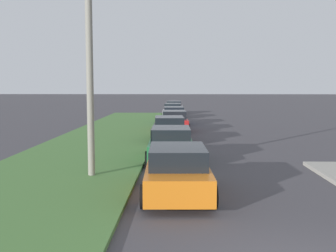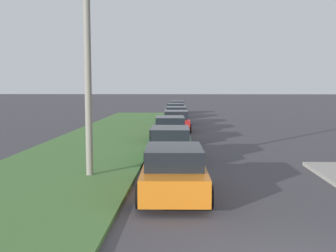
% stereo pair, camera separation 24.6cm
% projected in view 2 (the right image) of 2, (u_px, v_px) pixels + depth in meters
% --- Properties ---
extents(grass_median, '(60.00, 6.00, 0.12)m').
position_uv_depth(grass_median, '(72.00, 162.00, 16.72)').
color(grass_median, '#477238').
rests_on(grass_median, ground).
extents(parked_car_orange, '(4.35, 2.12, 1.47)m').
position_uv_depth(parked_car_orange, '(174.00, 171.00, 11.81)').
color(parked_car_orange, orange).
rests_on(parked_car_orange, ground).
extents(parked_car_green, '(4.33, 2.07, 1.47)m').
position_uv_depth(parked_car_green, '(170.00, 145.00, 17.19)').
color(parked_car_green, '#1E6B38').
rests_on(parked_car_green, ground).
extents(parked_car_black, '(4.38, 2.17, 1.47)m').
position_uv_depth(parked_car_black, '(170.00, 129.00, 23.13)').
color(parked_car_black, black).
rests_on(parked_car_black, ground).
extents(parked_car_red, '(4.39, 2.20, 1.47)m').
position_uv_depth(parked_car_red, '(176.00, 121.00, 28.59)').
color(parked_car_red, red).
rests_on(parked_car_red, ground).
extents(parked_car_blue, '(4.38, 2.18, 1.47)m').
position_uv_depth(parked_car_blue, '(176.00, 116.00, 33.86)').
color(parked_car_blue, '#23389E').
rests_on(parked_car_blue, ground).
extents(parked_car_silver, '(4.40, 2.21, 1.47)m').
position_uv_depth(parked_car_silver, '(176.00, 111.00, 40.47)').
color(parked_car_silver, '#B2B5BA').
rests_on(parked_car_silver, ground).
extents(parked_car_white, '(4.36, 2.14, 1.47)m').
position_uv_depth(parked_car_white, '(177.00, 107.00, 46.78)').
color(parked_car_white, silver).
rests_on(parked_car_white, ground).
extents(streetlight, '(0.59, 2.87, 7.50)m').
position_uv_depth(streetlight, '(98.00, 51.00, 13.67)').
color(streetlight, gray).
rests_on(streetlight, ground).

